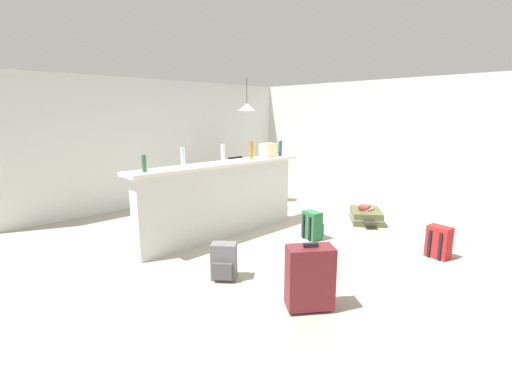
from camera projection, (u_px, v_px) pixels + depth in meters
name	position (u px, v px, depth m)	size (l,w,h in m)	color
ground_plane	(276.00, 233.00, 5.90)	(13.00, 13.00, 0.05)	#ADA393
wall_back	(169.00, 142.00, 7.77)	(6.60, 0.10, 2.50)	silver
wall_right	(363.00, 141.00, 7.93)	(0.10, 6.00, 2.50)	silver
partition_half_wall	(222.00, 202.00, 5.57)	(2.80, 0.20, 1.08)	silver
bar_countertop	(221.00, 164.00, 5.45)	(2.96, 0.40, 0.05)	white
bottle_green	(144.00, 164.00, 4.56)	(0.06, 0.06, 0.21)	#2D6B38
bottle_clear	(183.00, 157.00, 5.07)	(0.06, 0.06, 0.25)	silver
bottle_white	(223.00, 153.00, 5.39)	(0.06, 0.06, 0.28)	silver
bottle_amber	(251.00, 150.00, 5.89)	(0.06, 0.06, 0.27)	#9E661E
bottle_blue	(280.00, 148.00, 6.29)	(0.06, 0.06, 0.26)	#284C89
grocery_bag	(268.00, 150.00, 6.17)	(0.26, 0.18, 0.22)	beige
dining_table	(245.00, 172.00, 7.65)	(1.10, 0.80, 0.74)	#4C331E
dining_chair_near_partition	(263.00, 183.00, 7.24)	(0.41, 0.41, 0.93)	black
dining_chair_far_side	(232.00, 175.00, 8.07)	(0.43, 0.43, 0.93)	black
pendant_lamp	(247.00, 107.00, 7.30)	(0.34, 0.34, 0.66)	black
suitcase_flat_olive	(366.00, 216.00, 6.40)	(0.86, 0.81, 0.22)	#51562D
backpack_red	(439.00, 242.00, 4.82)	(0.28, 0.30, 0.42)	red
suitcase_upright_maroon	(310.00, 277.00, 3.51)	(0.50, 0.46, 0.67)	maroon
backpack_grey	(224.00, 262.00, 4.19)	(0.34, 0.34, 0.42)	slate
backpack_green	(312.00, 226.00, 5.53)	(0.29, 0.31, 0.42)	#286B3D
book_stack	(366.00, 208.00, 6.36)	(0.26, 0.23, 0.07)	tan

